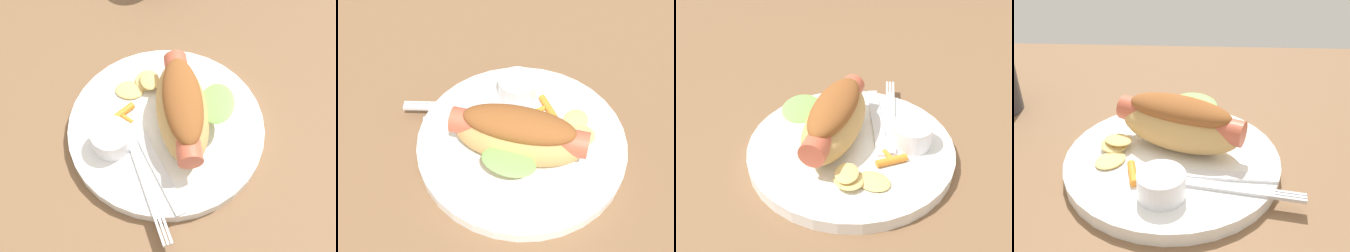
% 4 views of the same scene
% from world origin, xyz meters
% --- Properties ---
extents(ground_plane, '(1.20, 0.90, 0.02)m').
position_xyz_m(ground_plane, '(0.00, 0.00, -0.01)').
color(ground_plane, brown).
extents(plate, '(0.25, 0.25, 0.02)m').
position_xyz_m(plate, '(0.02, -0.02, 0.01)').
color(plate, white).
rests_on(plate, ground_plane).
extents(hot_dog, '(0.16, 0.13, 0.07)m').
position_xyz_m(hot_dog, '(0.02, -0.04, 0.05)').
color(hot_dog, tan).
rests_on(hot_dog, plate).
extents(sauce_ramekin, '(0.05, 0.05, 0.03)m').
position_xyz_m(sauce_ramekin, '(0.03, 0.05, 0.03)').
color(sauce_ramekin, white).
rests_on(sauce_ramekin, plate).
extents(fork, '(0.17, 0.04, 0.00)m').
position_xyz_m(fork, '(-0.03, 0.04, 0.02)').
color(fork, silver).
rests_on(fork, plate).
extents(knife, '(0.15, 0.02, 0.00)m').
position_xyz_m(knife, '(-0.02, 0.02, 0.02)').
color(knife, silver).
rests_on(knife, plate).
extents(chips_pile, '(0.05, 0.07, 0.02)m').
position_xyz_m(chips_pile, '(0.09, -0.02, 0.02)').
color(chips_pile, '#E0BD6C').
rests_on(chips_pile, plate).
extents(carrot_garnish, '(0.03, 0.04, 0.01)m').
position_xyz_m(carrot_garnish, '(0.06, 0.02, 0.02)').
color(carrot_garnish, orange).
rests_on(carrot_garnish, plate).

